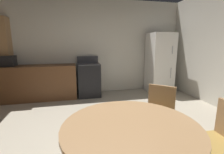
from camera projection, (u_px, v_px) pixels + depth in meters
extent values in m
plane|color=#A89E89|center=(115.00, 146.00, 2.35)|extent=(14.00, 14.00, 0.00)
cube|color=beige|center=(92.00, 47.00, 4.80)|extent=(5.66, 0.12, 2.70)
cube|color=brown|center=(37.00, 83.00, 4.27)|extent=(2.03, 0.60, 0.90)
cube|color=#9E754C|center=(2.00, 60.00, 4.15)|extent=(0.44, 0.36, 2.10)
cube|color=black|center=(89.00, 80.00, 4.56)|extent=(0.60, 0.60, 0.90)
cube|color=#38383D|center=(89.00, 64.00, 4.47)|extent=(0.60, 0.60, 0.02)
cube|color=#38383D|center=(88.00, 59.00, 4.72)|extent=(0.60, 0.04, 0.18)
cube|color=white|center=(160.00, 63.00, 4.89)|extent=(0.68, 0.66, 1.76)
cylinder|color=#B2B2B7|center=(172.00, 50.00, 4.52)|extent=(0.02, 0.02, 0.22)
cylinder|color=#B2B2B7|center=(171.00, 73.00, 4.65)|extent=(0.02, 0.02, 0.30)
cube|color=black|center=(5.00, 61.00, 4.01)|extent=(0.44, 0.32, 0.26)
cylinder|color=#9E754C|center=(131.00, 127.00, 1.42)|extent=(1.20, 1.20, 0.04)
cylinder|color=#9E754C|center=(166.00, 143.00, 2.06)|extent=(0.03, 0.03, 0.43)
cylinder|color=#9E754C|center=(140.00, 136.00, 2.23)|extent=(0.03, 0.03, 0.43)
cylinder|color=#9E754C|center=(171.00, 131.00, 2.34)|extent=(0.03, 0.03, 0.43)
cylinder|color=#9E754C|center=(148.00, 125.00, 2.51)|extent=(0.03, 0.03, 0.43)
cube|color=#A37F3D|center=(157.00, 118.00, 2.24)|extent=(0.57, 0.57, 0.05)
cube|color=#9E754C|center=(161.00, 100.00, 2.35)|extent=(0.30, 0.29, 0.42)
cylinder|color=#9E754C|center=(213.00, 152.00, 1.90)|extent=(0.03, 0.03, 0.43)
cube|color=#A37F3D|center=(215.00, 144.00, 1.65)|extent=(0.41, 0.41, 0.05)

